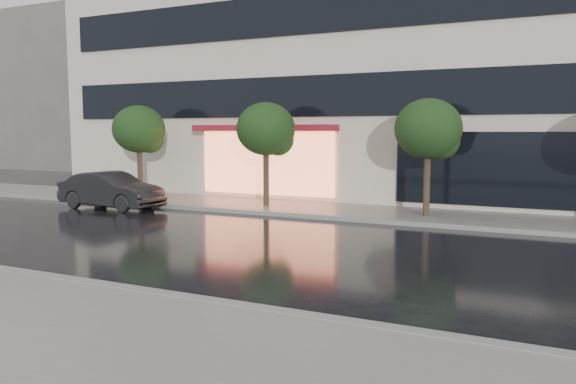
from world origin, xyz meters
The scene contains 11 objects.
ground centered at (0.00, 0.00, 0.00)m, with size 120.00×120.00×0.00m, color black.
sidewalk_near centered at (0.00, -3.25, 0.06)m, with size 60.00×4.50×0.12m, color slate.
sidewalk_far centered at (0.00, 10.25, 0.06)m, with size 60.00×3.50×0.12m, color slate.
curb_near centered at (0.00, -1.00, 0.07)m, with size 60.00×0.25×0.14m, color gray.
curb_far centered at (0.00, 8.50, 0.07)m, with size 60.00×0.25×0.14m, color gray.
office_building centered at (0.00, 17.97, 9.00)m, with size 30.00×12.76×18.00m.
bg_building_left centered at (-28.00, 26.00, 6.00)m, with size 14.00×10.00×12.00m, color #59544F.
tree_far_west centered at (-8.94, 10.03, 2.92)m, with size 2.20×2.20×3.99m.
tree_mid_west centered at (-2.94, 10.03, 2.92)m, with size 2.20×2.20×3.99m.
tree_mid_east centered at (3.06, 10.03, 2.92)m, with size 2.20×2.20×3.99m.
parked_car centered at (-8.31, 7.51, 0.69)m, with size 1.47×4.22×1.39m, color black.
Camera 1 is at (6.77, -8.65, 2.92)m, focal length 35.00 mm.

